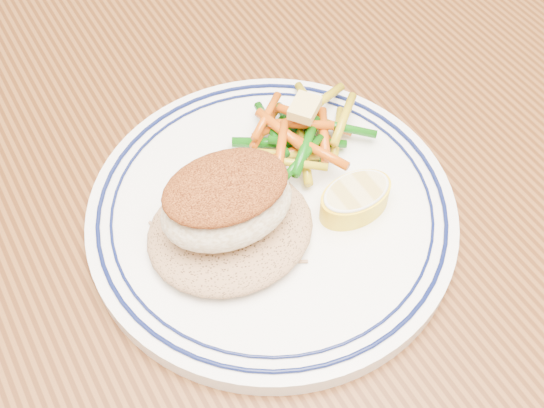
{
  "coord_description": "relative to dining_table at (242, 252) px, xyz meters",
  "views": [
    {
      "loc": [
        -0.14,
        -0.28,
        1.16
      ],
      "look_at": [
        0.01,
        -0.04,
        0.77
      ],
      "focal_mm": 45.0,
      "sensor_mm": 36.0,
      "label": 1
    }
  ],
  "objects": [
    {
      "name": "dining_table",
      "position": [
        0.0,
        0.0,
        0.0
      ],
      "size": [
        1.5,
        0.9,
        0.75
      ],
      "color": "#45220D",
      "rests_on": "ground"
    },
    {
      "name": "plate",
      "position": [
        0.01,
        -0.04,
        0.11
      ],
      "size": [
        0.26,
        0.26,
        0.02
      ],
      "color": "white",
      "rests_on": "dining_table"
    },
    {
      "name": "rice_pilaf",
      "position": [
        -0.03,
        -0.05,
        0.12
      ],
      "size": [
        0.12,
        0.1,
        0.02
      ],
      "primitive_type": "ellipsoid",
      "color": "#A17750",
      "rests_on": "plate"
    },
    {
      "name": "fish_fillet",
      "position": [
        -0.03,
        -0.05,
        0.15
      ],
      "size": [
        0.09,
        0.07,
        0.04
      ],
      "color": "#F1E5C7",
      "rests_on": "rice_pilaf"
    },
    {
      "name": "vegetable_pile",
      "position": [
        0.05,
        -0.0,
        0.13
      ],
      "size": [
        0.11,
        0.1,
        0.03
      ],
      "color": "#0D590B",
      "rests_on": "plate"
    },
    {
      "name": "butter_pat",
      "position": [
        0.06,
        0.01,
        0.14
      ],
      "size": [
        0.03,
        0.03,
        0.01
      ],
      "primitive_type": "cube",
      "rotation": [
        0.0,
        0.0,
        0.64
      ],
      "color": "#EDD274",
      "rests_on": "vegetable_pile"
    },
    {
      "name": "lemon_wedge",
      "position": [
        0.06,
        -0.07,
        0.12
      ],
      "size": [
        0.05,
        0.05,
        0.02
      ],
      "color": "yellow",
      "rests_on": "plate"
    }
  ]
}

